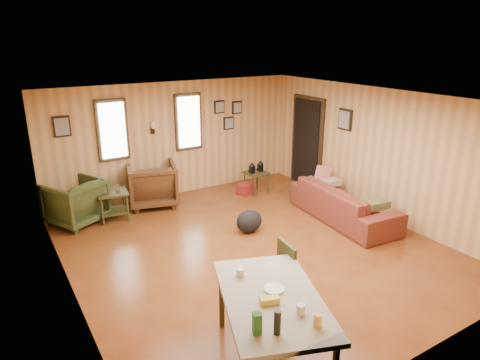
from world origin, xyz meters
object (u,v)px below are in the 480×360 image
Objects in this scene: recliner_brown at (152,182)px; end_table at (113,201)px; side_table at (256,171)px; sofa at (344,197)px; dining_table at (272,303)px; recliner_green at (75,200)px.

recliner_brown is 0.96m from end_table.
recliner_brown is 2.23m from side_table.
dining_table is at bearing 130.24° from sofa.
recliner_brown is (-2.74, 2.57, 0.04)m from sofa.
side_table is (3.07, -0.17, 0.11)m from end_table.
recliner_brown is at bearing 20.58° from end_table.
recliner_green reaches higher than end_table.
sofa is 1.24× the size of dining_table.
side_table is at bearing 78.24° from dining_table.
recliner_brown is 1.34× the size of side_table.
dining_table reaches higher than end_table.
side_table is at bearing -3.15° from end_table.
recliner_green is (-4.26, 2.45, 0.01)m from sofa.
recliner_brown is at bearing 52.01° from sofa.
end_table is (-0.89, -0.34, -0.10)m from recliner_brown.
dining_table is (0.33, -4.56, 0.36)m from end_table.
dining_table is at bearing 98.83° from recliner_brown.
dining_table is (-2.74, -4.39, 0.25)m from side_table.
recliner_green is at bearing 19.93° from recliner_brown.
recliner_green is 0.49× the size of dining_table.
sofa is 3.33× the size of end_table.
dining_table is at bearing -121.96° from side_table.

